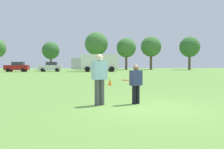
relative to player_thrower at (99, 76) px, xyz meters
name	(u,v)px	position (x,y,z in m)	size (l,w,h in m)	color
ground_plane	(150,108)	(1.68, -0.67, -1.04)	(144.95, 144.95, 0.00)	#608C3D
player_thrower	(99,76)	(0.00, 0.00, 0.00)	(0.58, 0.46, 1.84)	#4C4C51
player_defender	(136,82)	(1.36, 0.17, -0.22)	(0.49, 0.41, 1.46)	black
frisbee	(125,80)	(0.93, -0.01, -0.14)	(0.27, 0.27, 0.07)	#E54C33
traffic_cone	(110,82)	(1.15, 8.21, -0.81)	(0.32, 0.32, 0.48)	#D8590C
parked_car_mid_left	(17,67)	(-13.11, 37.80, -0.11)	(4.22, 2.26, 1.82)	maroon
parked_car_center	(51,67)	(-7.17, 38.27, -0.11)	(4.22, 2.26, 1.82)	silver
box_truck	(96,62)	(1.23, 37.06, 0.71)	(8.53, 3.08, 3.18)	white
tree_center_elm	(51,51)	(-8.85, 50.48, 3.51)	(4.07, 4.07, 6.61)	brown
tree_east_birch	(96,44)	(1.88, 50.66, 5.17)	(5.55, 5.55, 9.02)	brown
tree_east_oak	(126,48)	(9.19, 51.08, 4.30)	(4.78, 4.78, 7.77)	brown
tree_far_east_pine	(151,47)	(15.83, 52.77, 4.75)	(5.18, 5.18, 8.42)	brown
tree_far_west_pine	(190,47)	(24.49, 49.20, 4.48)	(4.94, 4.94, 8.02)	brown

